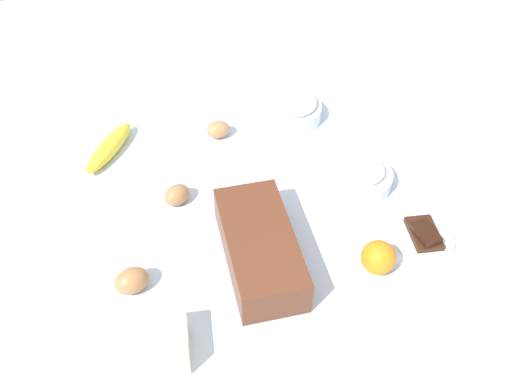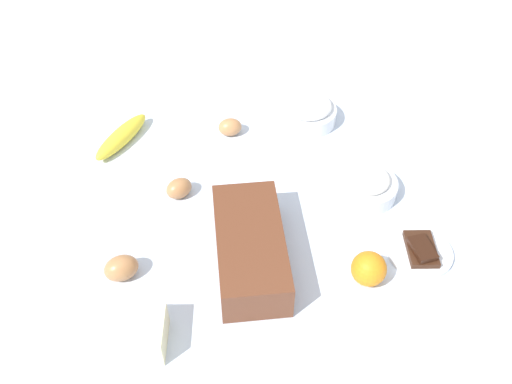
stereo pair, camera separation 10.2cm
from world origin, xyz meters
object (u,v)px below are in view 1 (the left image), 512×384
Objects in this scene: sugar_bowl at (293,108)px; egg_near_butter at (132,281)px; flour_bowl at (361,175)px; orange_fruit at (378,257)px; banana at (109,147)px; loaf_pan at (260,247)px; chocolate_plate at (423,236)px; egg_beside_bowl at (177,195)px; egg_loose at (219,129)px; butter_block at (170,344)px.

sugar_bowl is 0.62m from egg_near_butter.
orange_fruit reaches higher than flour_bowl.
loaf_pan is at bearing 26.31° from banana.
chocolate_plate is (0.50, 0.55, -0.01)m from banana.
egg_beside_bowl is at bearing 26.31° from banana.
flour_bowl reaches higher than banana.
loaf_pan is 4.45× the size of egg_near_butter.
egg_near_butter reaches higher than chocolate_plate.
egg_beside_bowl is 0.53m from chocolate_plate.
flour_bowl is 0.37m from egg_loose.
banana is at bearing -94.21° from sugar_bowl.
orange_fruit is 0.45m from egg_beside_bowl.
banana is 1.46× the size of chocolate_plate.
flour_bowl is at bearing 40.52° from egg_loose.
egg_near_butter reaches higher than egg_beside_bowl.
flour_bowl is (-0.12, 0.29, -0.01)m from loaf_pan.
butter_block is 0.60m from egg_loose.
flour_bowl reaches higher than egg_beside_bowl.
orange_fruit is at bearing 94.06° from butter_block.
orange_fruit is 0.43m from butter_block.
banana reaches higher than chocolate_plate.
sugar_bowl is at bearing -171.66° from flour_bowl.
egg_near_butter is at bearing -80.44° from flour_bowl.
loaf_pan is 1.56× the size of banana.
chocolate_plate is (0.47, 0.08, -0.02)m from sugar_bowl.
egg_loose is (-0.37, 0.30, -0.00)m from egg_near_butter.
sugar_bowl reaches higher than egg_beside_bowl.
orange_fruit is 0.76× the size of butter_block.
egg_loose is at bearing 82.70° from banana.
chocolate_plate is at bearing 86.20° from loaf_pan.
egg_near_butter reaches higher than banana.
loaf_pan is 3.29× the size of butter_block.
chocolate_plate is (-0.03, 0.13, -0.02)m from orange_fruit.
flour_bowl is 2.04× the size of orange_fruit.
loaf_pan is at bearing 121.34° from butter_block.
banana is 0.27m from egg_loose.
egg_near_butter is at bearing -5.13° from banana.
banana is (-0.43, -0.21, -0.02)m from loaf_pan.
egg_near_butter is (0.37, -0.50, -0.01)m from sugar_bowl.
orange_fruit is 1.15× the size of egg_beside_bowl.
orange_fruit is 0.52m from egg_loose.
orange_fruit is at bearing -5.15° from sugar_bowl.
butter_block is 0.16m from egg_near_butter.
egg_loose is at bearing -179.13° from loaf_pan.
flour_bowl reaches higher than butter_block.
loaf_pan is 0.32m from flour_bowl.
egg_beside_bowl is at bearing 143.13° from egg_near_butter.
egg_near_butter is (-0.16, -0.03, -0.00)m from butter_block.
egg_beside_bowl is 0.46× the size of chocolate_plate.
loaf_pan is 2.12× the size of flour_bowl.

